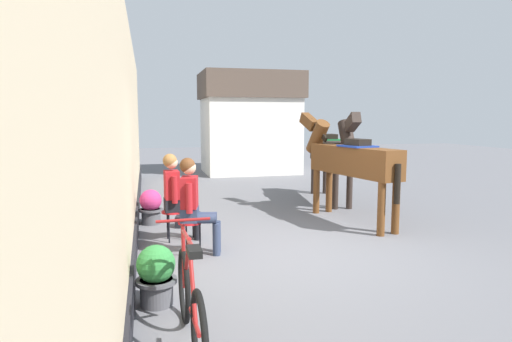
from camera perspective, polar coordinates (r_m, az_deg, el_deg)
The scene contains 11 objects.
ground_plane at distance 9.44m, azimuth -0.31°, elevation -4.98°, with size 40.00×40.00×0.00m, color slate.
pub_facade_wall at distance 7.49m, azimuth -16.77°, elevation 3.49°, with size 0.34×14.00×3.40m.
distant_cottage at distance 15.65m, azimuth -0.81°, elevation 6.39°, with size 3.40×2.60×3.50m.
seated_visitor_near at distance 6.32m, azimuth -8.02°, elevation -3.83°, with size 0.61×0.48×1.39m.
seated_visitor_far at distance 7.07m, azimuth -10.31°, elevation -2.72°, with size 0.61×0.49×1.39m.
saddled_horse_near at distance 8.39m, azimuth 11.95°, elevation 1.38°, with size 0.87×2.97×2.06m.
saddled_horse_far at distance 10.31m, azimuth 9.81°, elevation 2.44°, with size 0.73×2.99×2.06m.
flower_planter_nearest at distance 4.81m, azimuth -12.79°, elevation -12.87°, with size 0.43×0.43×0.64m.
flower_planter_farthest at distance 8.33m, azimuth -13.46°, elevation -4.44°, with size 0.43×0.43×0.64m.
leaning_bicycle at distance 3.90m, azimuth -8.48°, elevation -16.61°, with size 0.50×1.76×1.02m.
satchel_bag at distance 8.06m, azimuth -9.89°, elevation -6.42°, with size 0.28×0.12×0.20m, color black.
Camera 1 is at (-2.20, -5.97, 1.95)m, focal length 30.91 mm.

